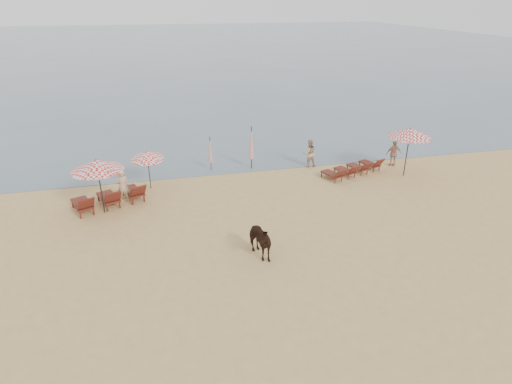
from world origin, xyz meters
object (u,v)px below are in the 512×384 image
(umbrella_closed_right, at_px, (251,143))
(cow, at_px, (258,240))
(beachgoer_right_a, at_px, (309,153))
(umbrella_open_left_a, at_px, (97,165))
(lounger_cluster_left, at_px, (110,197))
(umbrella_closed_left, at_px, (210,150))
(beachgoer_right_b, at_px, (394,153))
(umbrella_open_left_b, at_px, (147,155))
(beachgoer_left, at_px, (123,186))
(lounger_cluster_right, at_px, (354,168))
(umbrella_open_right, at_px, (410,133))

(umbrella_closed_right, distance_m, cow, 9.14)
(umbrella_closed_right, bearing_deg, beachgoer_right_a, -7.96)
(umbrella_closed_right, bearing_deg, umbrella_open_left_a, -153.72)
(lounger_cluster_left, bearing_deg, beachgoer_right_a, -7.43)
(umbrella_closed_left, xyz_separation_m, umbrella_closed_right, (2.29, -0.28, 0.31))
(beachgoer_right_a, bearing_deg, umbrella_closed_right, -8.44)
(lounger_cluster_left, relative_size, beachgoer_right_a, 2.18)
(beachgoer_right_a, bearing_deg, umbrella_closed_left, -8.07)
(beachgoer_right_a, xyz_separation_m, beachgoer_right_b, (4.77, -1.01, -0.06))
(lounger_cluster_left, xyz_separation_m, umbrella_closed_right, (7.50, 3.24, 1.05))
(umbrella_open_left_b, xyz_separation_m, cow, (3.88, -7.41, -1.08))
(beachgoer_left, height_order, beachgoer_right_a, beachgoer_left)
(lounger_cluster_left, height_order, beachgoer_left, beachgoer_left)
(lounger_cluster_right, relative_size, cow, 2.20)
(beachgoer_right_b, bearing_deg, umbrella_closed_right, -3.86)
(umbrella_open_left_b, bearing_deg, beachgoer_right_a, 17.82)
(lounger_cluster_right, xyz_separation_m, umbrella_open_left_a, (-12.99, -1.58, 1.94))
(umbrella_open_left_b, distance_m, umbrella_closed_right, 5.86)
(umbrella_closed_right, bearing_deg, umbrella_closed_left, 172.93)
(cow, bearing_deg, umbrella_open_left_a, 121.95)
(beachgoer_left, xyz_separation_m, beachgoer_right_a, (10.17, 2.44, -0.01))
(umbrella_open_right, distance_m, umbrella_closed_left, 10.77)
(lounger_cluster_left, bearing_deg, umbrella_closed_right, 1.47)
(lounger_cluster_right, bearing_deg, umbrella_open_left_b, 156.74)
(lounger_cluster_right, relative_size, umbrella_open_left_b, 1.79)
(umbrella_open_left_a, distance_m, cow, 8.02)
(beachgoer_right_a, distance_m, beachgoer_right_b, 4.88)
(lounger_cluster_right, distance_m, cow, 9.71)
(umbrella_open_left_b, xyz_separation_m, umbrella_closed_left, (3.36, 1.81, -0.58))
(umbrella_open_left_b, xyz_separation_m, umbrella_open_right, (13.57, -1.42, 0.64))
(umbrella_open_left_a, bearing_deg, umbrella_closed_left, 27.94)
(lounger_cluster_left, xyz_separation_m, umbrella_open_left_a, (-0.24, -0.58, 1.84))
(lounger_cluster_right, bearing_deg, beachgoer_right_b, -4.08)
(cow, xyz_separation_m, beachgoer_left, (-5.12, 6.03, 0.11))
(umbrella_closed_left, relative_size, umbrella_closed_right, 0.80)
(lounger_cluster_left, height_order, umbrella_closed_left, umbrella_closed_left)
(umbrella_open_right, relative_size, beachgoer_left, 1.64)
(umbrella_open_left_b, bearing_deg, cow, -51.32)
(beachgoer_right_a, bearing_deg, lounger_cluster_left, 13.96)
(beachgoer_left, bearing_deg, lounger_cluster_right, 173.08)
(umbrella_open_right, bearing_deg, beachgoer_right_a, 173.32)
(beachgoer_right_a, bearing_deg, umbrella_open_right, 151.29)
(umbrella_open_right, distance_m, beachgoer_left, 14.89)
(lounger_cluster_right, bearing_deg, umbrella_open_right, -34.27)
(lounger_cluster_left, xyz_separation_m, beachgoer_right_b, (15.56, 1.77, 0.28))
(beachgoer_right_b, bearing_deg, lounger_cluster_left, 12.96)
(umbrella_closed_left, relative_size, beachgoer_left, 1.20)
(umbrella_open_left_b, height_order, beachgoer_right_b, umbrella_open_left_b)
(lounger_cluster_left, height_order, beachgoer_right_a, beachgoer_right_a)
(lounger_cluster_left, bearing_deg, beachgoer_left, 7.19)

